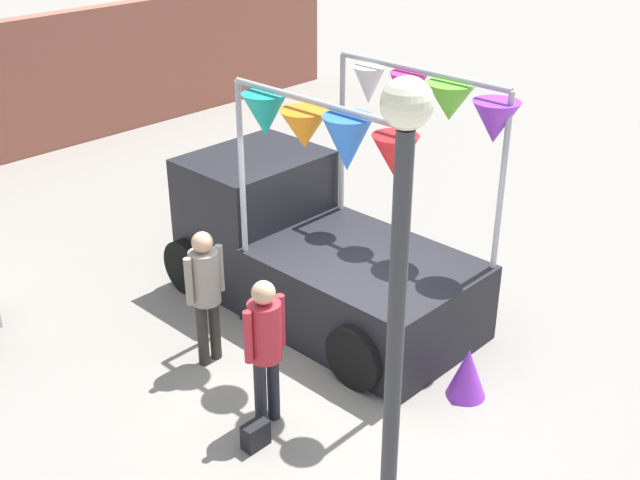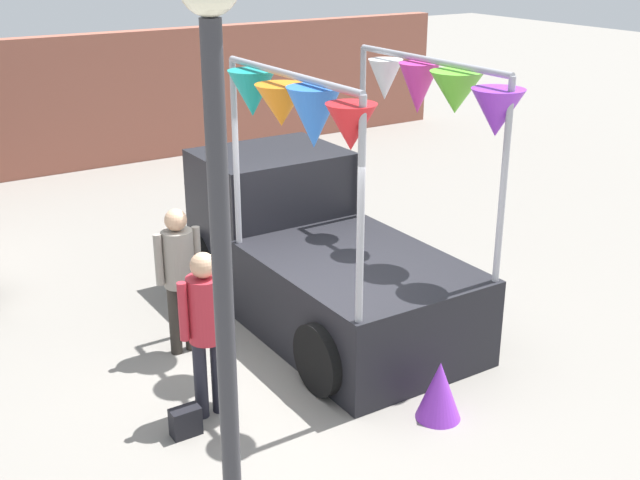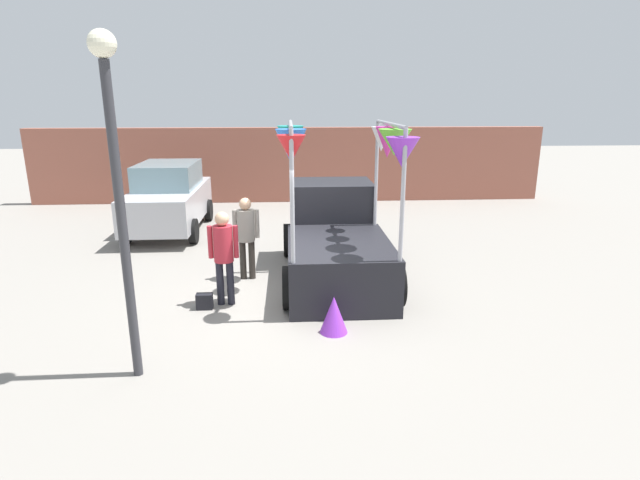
# 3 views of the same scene
# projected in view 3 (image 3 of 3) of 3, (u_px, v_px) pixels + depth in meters

# --- Properties ---
(ground_plane) EXTENTS (60.00, 60.00, 0.00)m
(ground_plane) POSITION_uv_depth(u_px,v_px,m) (294.00, 296.00, 9.30)
(ground_plane) COLOR gray
(vendor_truck) EXTENTS (2.40, 4.10, 3.16)m
(vendor_truck) POSITION_uv_depth(u_px,v_px,m) (334.00, 232.00, 10.21)
(vendor_truck) COLOR black
(vendor_truck) RESTS_ON ground
(parked_car) EXTENTS (1.88, 4.00, 1.88)m
(parked_car) POSITION_uv_depth(u_px,v_px,m) (169.00, 198.00, 13.65)
(parked_car) COLOR #B7B7BC
(parked_car) RESTS_ON ground
(person_customer) EXTENTS (0.53, 0.34, 1.69)m
(person_customer) POSITION_uv_depth(u_px,v_px,m) (223.00, 249.00, 8.68)
(person_customer) COLOR black
(person_customer) RESTS_ON ground
(person_vendor) EXTENTS (0.53, 0.34, 1.68)m
(person_vendor) POSITION_uv_depth(u_px,v_px,m) (246.00, 231.00, 9.96)
(person_vendor) COLOR #2D2823
(person_vendor) RESTS_ON ground
(handbag) EXTENTS (0.28, 0.16, 0.28)m
(handbag) POSITION_uv_depth(u_px,v_px,m) (205.00, 301.00, 8.70)
(handbag) COLOR black
(handbag) RESTS_ON ground
(street_lamp) EXTENTS (0.32, 0.32, 4.30)m
(street_lamp) POSITION_uv_depth(u_px,v_px,m) (116.00, 167.00, 5.92)
(street_lamp) COLOR #333338
(street_lamp) RESTS_ON ground
(brick_boundary_wall) EXTENTS (18.00, 0.36, 2.60)m
(brick_boundary_wall) POSITION_uv_depth(u_px,v_px,m) (290.00, 165.00, 17.68)
(brick_boundary_wall) COLOR #9E5947
(brick_boundary_wall) RESTS_ON ground
(folded_kite_bundle_violet) EXTENTS (0.61, 0.61, 0.60)m
(folded_kite_bundle_violet) POSITION_uv_depth(u_px,v_px,m) (334.00, 315.00, 7.79)
(folded_kite_bundle_violet) COLOR purple
(folded_kite_bundle_violet) RESTS_ON ground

